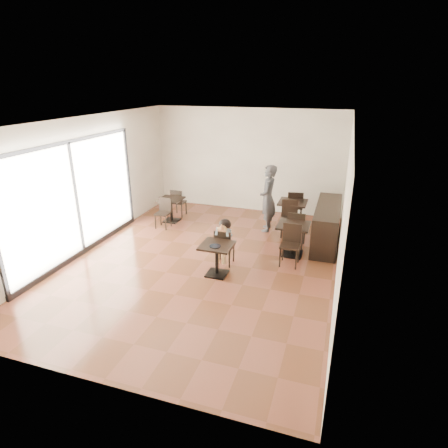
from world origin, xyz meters
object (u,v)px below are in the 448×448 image
at_px(chair_back_a, 295,207).
at_px(chair_mid_b, 290,246).
at_px(chair_left_a, 179,202).
at_px(adult_patron, 268,198).
at_px(chair_mid_a, 297,229).
at_px(child, 225,242).
at_px(cafe_table_mid, 293,240).
at_px(chair_left_b, 163,214).
at_px(child_table, 217,260).
at_px(child_chair, 225,247).
at_px(chair_back_b, 289,219).
at_px(cafe_table_left, 171,210).
at_px(cafe_table_back, 292,215).

bearing_deg(chair_back_a, chair_mid_b, 88.23).
height_order(chair_mid_b, chair_left_a, chair_mid_b).
xyz_separation_m(adult_patron, chair_mid_b, (0.93, -1.95, -0.45)).
relative_size(chair_mid_a, chair_back_a, 0.97).
xyz_separation_m(child, chair_back_a, (1.14, 3.20, -0.06)).
bearing_deg(chair_mid_a, child, 47.65).
distance_m(cafe_table_mid, chair_mid_a, 0.56).
height_order(child, chair_mid_a, child).
relative_size(chair_left_a, chair_left_b, 1.00).
bearing_deg(child_table, chair_left_a, 126.09).
xyz_separation_m(child_chair, cafe_table_mid, (1.41, 0.95, -0.04)).
distance_m(child_chair, chair_mid_b, 1.48).
bearing_deg(adult_patron, chair_back_b, 61.39).
bearing_deg(child_chair, cafe_table_left, -42.21).
bearing_deg(child_table, chair_mid_a, 55.24).
relative_size(child, chair_back_a, 1.11).
distance_m(chair_mid_b, chair_left_b, 3.98).
bearing_deg(chair_left_a, chair_left_b, 90.81).
distance_m(cafe_table_back, chair_back_b, 0.56).
bearing_deg(chair_back_b, cafe_table_mid, -84.50).
xyz_separation_m(child, chair_mid_b, (1.42, 0.40, -0.07)).
xyz_separation_m(chair_mid_a, chair_left_a, (-3.79, 1.20, -0.05)).
xyz_separation_m(child_table, chair_back_b, (1.14, 2.65, 0.13)).
bearing_deg(cafe_table_mid, adult_patron, 123.22).
xyz_separation_m(adult_patron, chair_back_a, (0.65, 0.85, -0.44)).
distance_m(child, chair_mid_a, 2.07).
height_order(child, adult_patron, adult_patron).
bearing_deg(cafe_table_mid, child_chair, -145.92).
distance_m(child_table, chair_mid_b, 1.72).
xyz_separation_m(chair_mid_b, chair_left_b, (-3.79, 1.20, -0.05)).
xyz_separation_m(child, chair_left_b, (-2.37, 1.60, -0.12)).
bearing_deg(cafe_table_back, chair_left_a, 179.26).
distance_m(cafe_table_back, chair_left_a, 3.51).
xyz_separation_m(cafe_table_back, chair_back_b, (0.00, -0.55, 0.08)).
bearing_deg(child_chair, chair_left_a, -48.73).
relative_size(child_table, cafe_table_left, 1.01).
relative_size(cafe_table_left, cafe_table_back, 0.87).
bearing_deg(chair_back_b, child_chair, -126.03).
xyz_separation_m(cafe_table_mid, cafe_table_back, (-0.27, 1.70, 0.01)).
xyz_separation_m(child_chair, chair_mid_a, (1.42, 1.50, 0.04)).
relative_size(child_chair, cafe_table_left, 1.22).
height_order(child_chair, cafe_table_left, child_chair).
xyz_separation_m(chair_left_a, chair_left_b, (0.00, -1.10, 0.00)).
distance_m(cafe_table_left, chair_mid_a, 3.85).
distance_m(cafe_table_back, chair_mid_b, 2.27).
bearing_deg(child, chair_left_b, 145.99).
height_order(adult_patron, chair_left_b, adult_patron).
distance_m(chair_mid_a, chair_back_b, 0.66).
distance_m(child_chair, cafe_table_left, 3.20).
height_order(cafe_table_back, chair_mid_a, chair_mid_a).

